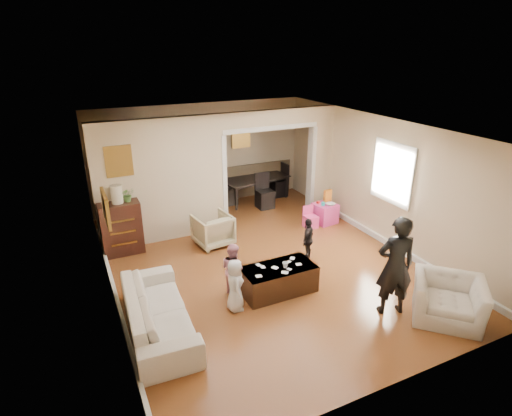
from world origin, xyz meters
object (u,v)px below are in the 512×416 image
sofa (158,311)px  armchair_front (448,300)px  coffee_cup (285,265)px  coffee_table (278,279)px  table_lamp (117,194)px  cyan_cup (323,204)px  dining_table (254,188)px  adult_person (395,266)px  child_kneel_b (233,269)px  dresser (121,228)px  armchair_back (213,230)px  child_kneel_a (235,285)px  play_table (325,213)px  child_toddler (308,239)px

sofa → armchair_front: 4.37m
coffee_cup → coffee_table: bearing=153.4°
table_lamp → cyan_cup: (4.43, -0.53, -0.75)m
coffee_cup → dining_table: 4.49m
dining_table → adult_person: size_ratio=1.10×
table_lamp → adult_person: (3.48, -3.84, -0.44)m
child_kneel_b → armchair_front: bearing=-147.6°
coffee_table → coffee_cup: size_ratio=12.44×
adult_person → dresser: bearing=-29.8°
child_kneel_b → dining_table: bearing=-50.0°
armchair_back → child_kneel_a: bearing=71.3°
child_kneel_a → play_table: bearing=-45.4°
coffee_table → armchair_back: bearing=100.4°
table_lamp → dining_table: 4.12m
coffee_table → child_kneel_a: 0.89m
armchair_front → coffee_table: bearing=-176.5°
child_kneel_a → child_kneel_b: 0.47m
armchair_back → cyan_cup: bearing=170.4°
table_lamp → dining_table: bearing=23.7°
dresser → cyan_cup: size_ratio=13.41×
armchair_back → armchair_front: 4.57m
child_kneel_a → child_toddler: child_kneel_a is taller
coffee_cup → dining_table: dining_table is taller
adult_person → child_kneel_a: adult_person is taller
coffee_table → dresser: bearing=129.7°
child_toddler → coffee_cup: bearing=-0.3°
coffee_cup → child_kneel_a: 0.96m
play_table → coffee_cup: bearing=-136.5°
child_kneel_a → dining_table: bearing=-18.9°
cyan_cup → armchair_front: bearing=-94.2°
play_table → cyan_cup: bearing=-153.4°
dresser → child_kneel_a: dresser is taller
sofa → child_toddler: bearing=-71.0°
armchair_front → child_toddler: (-0.94, 2.50, 0.11)m
play_table → adult_person: size_ratio=0.29×
dresser → coffee_table: size_ratio=0.86×
table_lamp → coffee_cup: table_lamp is taller
armchair_back → coffee_table: bearing=92.9°
dining_table → child_toddler: bearing=-107.0°
sofa → table_lamp: size_ratio=6.01×
cyan_cup → child_kneel_b: size_ratio=0.09×
armchair_front → cyan_cup: size_ratio=12.57×
sofa → child_kneel_b: size_ratio=2.37×
adult_person → child_kneel_b: size_ratio=1.78×
coffee_table → adult_person: bearing=-43.2°
sofa → armchair_back: (1.67, 2.29, 0.02)m
coffee_cup → play_table: coffee_cup is taller
table_lamp → armchair_back: bearing=-14.0°
armchair_back → dining_table: size_ratio=0.41×
cyan_cup → child_kneel_a: size_ratio=0.09×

